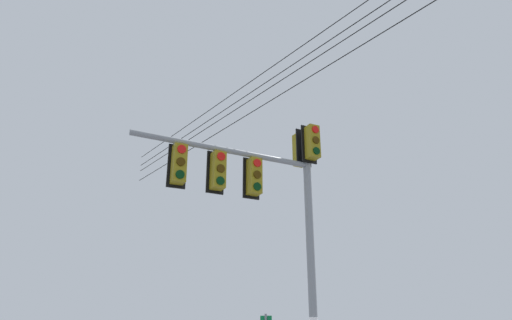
% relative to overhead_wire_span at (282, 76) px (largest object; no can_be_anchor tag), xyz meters
% --- Properties ---
extents(signal_mast_assembly, '(2.65, 4.48, 7.34)m').
position_rel_overhead_wire_span_xyz_m(signal_mast_assembly, '(1.24, -0.44, -4.10)').
color(signal_mast_assembly, gray).
rests_on(signal_mast_assembly, ground).
extents(overhead_wire_span, '(16.20, 12.35, 1.27)m').
position_rel_overhead_wire_span_xyz_m(overhead_wire_span, '(0.00, 0.00, 0.00)').
color(overhead_wire_span, black).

